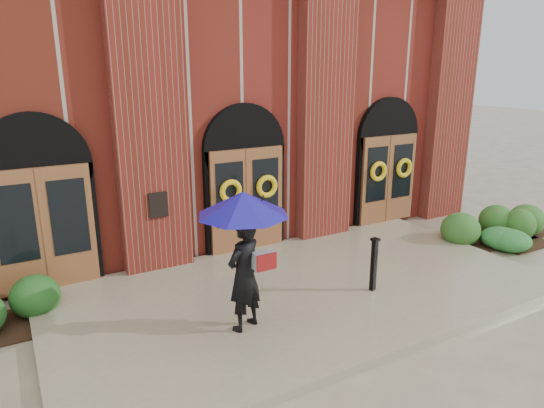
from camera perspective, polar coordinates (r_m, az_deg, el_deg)
ground at (r=10.04m, az=4.25°, el=-10.87°), size 90.00×90.00×0.00m
landing at (r=10.12m, az=3.78°, el=-10.16°), size 10.00×5.30×0.15m
church_building at (r=17.00m, az=-12.46°, el=12.16°), size 16.20×12.53×7.00m
man_with_umbrella at (r=7.98m, az=-3.34°, el=-3.63°), size 1.99×1.99×2.43m
metal_post at (r=9.93m, az=11.89°, el=-6.85°), size 0.17×0.17×1.11m
hedge_wall_right at (r=14.57m, az=24.78°, el=-1.95°), size 3.19×1.28×0.82m
hedge_front_right at (r=14.43m, az=26.67°, el=-3.03°), size 1.42×1.22×0.50m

